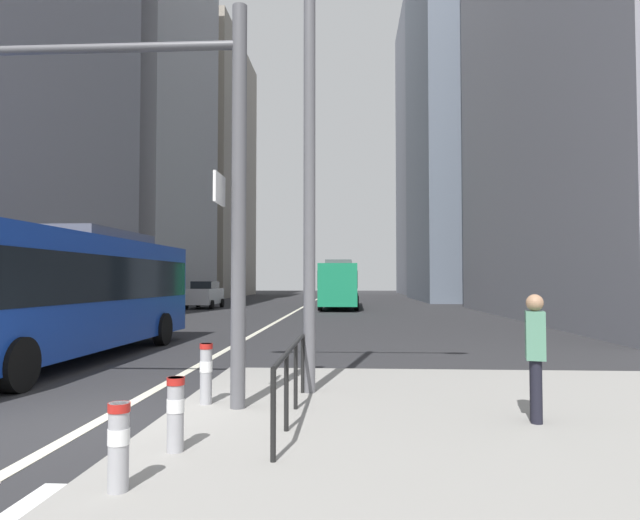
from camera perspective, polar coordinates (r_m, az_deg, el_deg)
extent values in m
plane|color=#28282B|center=(28.09, -4.21, -6.22)|extent=(160.00, 160.00, 0.00)
cube|color=gray|center=(7.30, 19.02, -17.44)|extent=(9.00, 10.00, 0.15)
cube|color=beige|center=(38.01, -2.26, -5.14)|extent=(0.20, 80.00, 0.01)
cube|color=#9E9EA3|center=(52.04, -20.05, 17.03)|extent=(12.82, 17.26, 37.92)
cube|color=gray|center=(73.58, -12.48, 9.06)|extent=(11.53, 20.78, 32.39)
cube|color=slate|center=(60.83, 16.24, 13.13)|extent=(13.36, 19.53, 35.84)
cube|color=slate|center=(83.98, 12.53, 11.01)|extent=(11.78, 21.80, 42.00)
cube|color=#14389E|center=(15.10, -24.99, -3.03)|extent=(2.74, 11.33, 2.75)
cube|color=black|center=(15.10, -24.97, -1.73)|extent=(2.77, 11.11, 1.10)
cube|color=#4C4C51|center=(16.64, -22.04, 2.29)|extent=(1.84, 4.10, 0.30)
cylinder|color=black|center=(11.48, -28.76, -9.46)|extent=(0.32, 1.01, 1.00)
cylinder|color=black|center=(17.94, -15.95, -6.89)|extent=(0.32, 1.01, 1.00)
cylinder|color=black|center=(18.91, -22.83, -6.55)|extent=(0.32, 1.01, 1.00)
cube|color=#198456|center=(40.40, 2.06, -2.52)|extent=(2.58, 11.76, 2.75)
cube|color=black|center=(40.40, 2.06, -2.03)|extent=(2.62, 11.53, 1.10)
cube|color=#4C4C51|center=(38.66, 1.99, -0.28)|extent=(1.78, 4.24, 0.30)
cylinder|color=black|center=(44.23, 0.64, -4.07)|extent=(0.31, 1.00, 1.00)
cylinder|color=black|center=(44.17, 3.75, -4.07)|extent=(0.31, 1.00, 1.00)
cylinder|color=black|center=(36.73, 0.03, -4.48)|extent=(0.31, 1.00, 1.00)
cylinder|color=black|center=(36.66, 3.79, -4.48)|extent=(0.31, 1.00, 1.00)
cube|color=silver|center=(40.72, -11.83, -3.68)|extent=(1.78, 4.47, 1.10)
cube|color=black|center=(40.85, -11.76, -2.54)|extent=(1.50, 2.41, 0.52)
cylinder|color=black|center=(39.05, -11.12, -4.56)|extent=(0.22, 0.64, 0.64)
cylinder|color=black|center=(39.53, -13.68, -4.51)|extent=(0.22, 0.64, 0.64)
cylinder|color=black|center=(41.99, -10.09, -4.39)|extent=(0.22, 0.64, 0.64)
cylinder|color=black|center=(42.45, -12.49, -4.35)|extent=(0.22, 0.64, 0.64)
cube|color=#232838|center=(56.22, 1.92, -3.27)|extent=(1.87, 4.15, 1.10)
cube|color=black|center=(56.06, 1.92, -2.45)|extent=(1.54, 2.25, 0.52)
cylinder|color=black|center=(57.64, 1.02, -3.79)|extent=(0.23, 0.64, 0.64)
cylinder|color=black|center=(57.64, 2.83, -3.79)|extent=(0.23, 0.64, 0.64)
cylinder|color=black|center=(54.85, 0.97, -3.88)|extent=(0.23, 0.64, 0.64)
cylinder|color=black|center=(54.85, 2.88, -3.88)|extent=(0.23, 0.64, 0.64)
cylinder|color=#515156|center=(8.31, -8.38, 5.72)|extent=(0.22, 0.22, 6.00)
cylinder|color=#515156|center=(10.09, -27.86, 18.62)|extent=(6.54, 0.14, 0.14)
cube|color=white|center=(8.22, -10.35, 7.23)|extent=(0.04, 0.60, 0.44)
cylinder|color=#56565B|center=(9.53, -1.10, 10.80)|extent=(0.20, 0.20, 8.00)
cylinder|color=#99999E|center=(5.48, -20.09, -17.68)|extent=(0.18, 0.18, 0.78)
cylinder|color=white|center=(5.45, -20.07, -16.73)|extent=(0.19, 0.19, 0.14)
cylinder|color=#B21E19|center=(5.39, -20.04, -14.10)|extent=(0.20, 0.20, 0.08)
cylinder|color=#99999E|center=(6.46, -14.70, -15.17)|extent=(0.18, 0.18, 0.81)
cylinder|color=white|center=(6.44, -14.69, -14.33)|extent=(0.19, 0.19, 0.14)
cylinder|color=#B21E19|center=(6.39, -14.67, -12.00)|extent=(0.20, 0.20, 0.08)
cylinder|color=#99999E|center=(8.70, -11.69, -11.42)|extent=(0.18, 0.18, 0.91)
cylinder|color=white|center=(8.69, -11.68, -10.71)|extent=(0.19, 0.19, 0.16)
cylinder|color=#B21E19|center=(8.65, -11.67, -8.71)|extent=(0.20, 0.20, 0.08)
cylinder|color=black|center=(5.94, -4.86, -15.69)|extent=(0.06, 0.06, 0.95)
cylinder|color=black|center=(7.07, -3.50, -13.49)|extent=(0.06, 0.06, 0.95)
cylinder|color=black|center=(8.21, -2.53, -11.90)|extent=(0.06, 0.06, 0.95)
cylinder|color=black|center=(9.35, -1.81, -10.69)|extent=(0.06, 0.06, 0.95)
cylinder|color=black|center=(7.56, -2.97, -9.10)|extent=(0.06, 3.49, 0.06)
cylinder|color=black|center=(8.10, 21.37, -12.34)|extent=(0.15, 0.15, 0.82)
cylinder|color=black|center=(7.94, 21.44, -12.55)|extent=(0.15, 0.15, 0.82)
cube|color=#4C7F66|center=(7.92, 21.33, -7.25)|extent=(0.33, 0.43, 0.63)
sphere|color=#9E7556|center=(7.89, 21.29, -4.13)|extent=(0.23, 0.23, 0.23)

